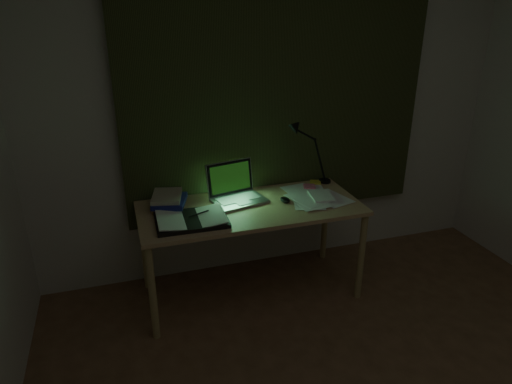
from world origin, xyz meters
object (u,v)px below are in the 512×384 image
desk (251,251)px  book_stack (169,200)px  laptop (239,185)px  open_textbook (191,219)px  loose_papers (314,196)px  desk_lamp (326,152)px

desk → book_stack: 0.66m
laptop → open_textbook: 0.43m
book_stack → loose_papers: bearing=-8.3°
loose_papers → open_textbook: bearing=-172.2°
desk → book_stack: size_ratio=6.04×
open_textbook → desk: bearing=16.4°
open_textbook → book_stack: (-0.10, 0.26, 0.03)m
laptop → loose_papers: 0.53m
loose_papers → desk_lamp: 0.39m
open_textbook → loose_papers: (0.87, 0.12, -0.01)m
desk → loose_papers: 0.57m
book_stack → open_textbook: bearing=-69.0°
desk → book_stack: bearing=163.4°
laptop → loose_papers: bearing=-22.3°
desk → desk_lamp: size_ratio=3.07×
book_stack → desk_lamp: desk_lamp is taller
book_stack → loose_papers: book_stack is taller
desk → desk_lamp: bearing=21.3°
open_textbook → book_stack: 0.28m
desk_lamp → loose_papers: bearing=-116.0°
laptop → open_textbook: laptop is taller
laptop → open_textbook: bearing=-163.0°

